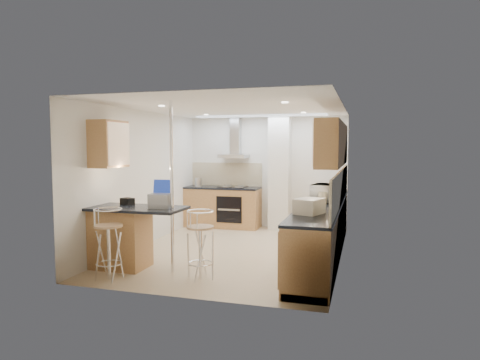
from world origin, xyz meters
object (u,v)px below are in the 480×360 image
(bar_stool_end, at_px, (200,244))
(bread_bin, at_px, (309,206))
(microwave, at_px, (324,193))
(bar_stool_near, at_px, (109,244))
(laptop, at_px, (160,201))

(bar_stool_end, distance_m, bread_bin, 1.60)
(microwave, bearing_deg, bar_stool_near, 138.54)
(bar_stool_near, xyz_separation_m, bread_bin, (2.66, 0.78, 0.52))
(bar_stool_end, bearing_deg, laptop, 100.90)
(microwave, distance_m, bar_stool_near, 3.54)
(bar_stool_near, bearing_deg, microwave, 15.81)
(microwave, xyz_separation_m, laptop, (-2.24, -1.59, -0.02))
(laptop, distance_m, bread_bin, 2.17)
(laptop, distance_m, bar_stool_near, 0.94)
(laptop, relative_size, bar_stool_near, 0.31)
(microwave, distance_m, laptop, 2.74)
(laptop, relative_size, bread_bin, 0.77)
(bar_stool_end, bearing_deg, microwave, -13.97)
(bar_stool_end, bearing_deg, bread_bin, -47.76)
(laptop, bearing_deg, bar_stool_near, -139.15)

